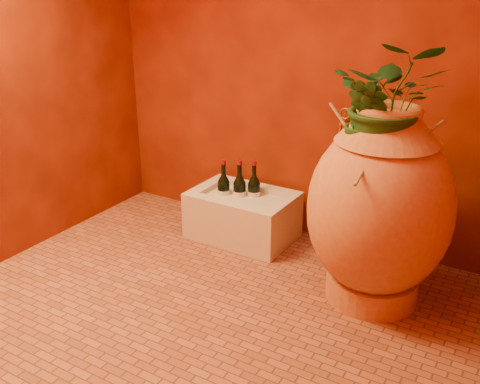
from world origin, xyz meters
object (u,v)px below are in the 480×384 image
Objects in this scene: wall_tap at (344,121)px; stone_basin at (243,216)px; wine_bottle_b at (254,193)px; wine_bottle_a at (224,192)px; wine_bottle_c at (240,193)px; amphora at (379,208)px.

stone_basin is at bearing -161.79° from wall_tap.
wine_bottle_a is at bearing -156.65° from wine_bottle_b.
wine_bottle_c is (0.10, 0.03, 0.00)m from wine_bottle_a.
stone_basin is at bearing -30.72° from wine_bottle_c.
wall_tap is at bearing 18.21° from stone_basin.
wine_bottle_c is at bearing -148.20° from wine_bottle_b.
stone_basin is 0.15m from wine_bottle_b.
wine_bottle_b is (0.17, 0.07, 0.00)m from wine_bottle_a.
wine_bottle_a reaches higher than stone_basin.
wine_bottle_b is 0.09m from wine_bottle_c.
wine_bottle_a is at bearing -164.60° from wall_tap.
amphora is 0.62m from wall_tap.
wine_bottle_c is (-0.03, 0.02, 0.13)m from stone_basin.
amphora is 3.07× the size of wine_bottle_a.
amphora is at bearing -50.52° from wall_tap.
wine_bottle_c is at bearing 163.44° from amphora.
stone_basin is 0.14m from wine_bottle_c.
wine_bottle_c is at bearing 15.98° from wine_bottle_a.
wine_bottle_c reaches higher than wine_bottle_a.
stone_basin is at bearing -121.16° from wine_bottle_b.
wine_bottle_b is (0.04, 0.07, 0.13)m from stone_basin.
wine_bottle_a is 0.18m from wine_bottle_b.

